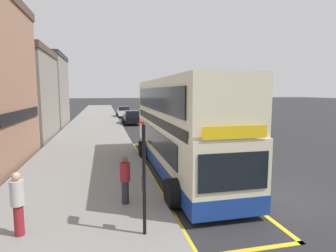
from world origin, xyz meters
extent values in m
plane|color=#28282B|center=(0.00, 32.00, 0.00)|extent=(260.00, 260.00, 0.00)
cube|color=gray|center=(-7.00, 32.00, 0.07)|extent=(6.00, 76.00, 0.14)
cube|color=beige|center=(-2.45, 4.18, 1.35)|extent=(2.41, 11.28, 2.30)
cube|color=beige|center=(-2.45, 4.18, 3.45)|extent=(2.39, 11.05, 1.90)
cube|color=navy|center=(-2.45, 4.18, 0.50)|extent=(2.43, 11.30, 0.60)
cube|color=black|center=(-2.45, 4.18, 2.52)|extent=(2.44, 10.38, 0.36)
cube|color=black|center=(-3.67, 4.58, 1.65)|extent=(0.04, 9.02, 0.90)
cube|color=black|center=(-3.67, 4.18, 3.50)|extent=(0.04, 9.92, 1.00)
cube|color=black|center=(-2.45, -1.48, 1.60)|extent=(2.12, 0.04, 1.10)
cube|color=yellow|center=(-2.45, -1.48, 2.72)|extent=(1.93, 0.04, 0.36)
cylinder|color=black|center=(-3.74, 0.12, 0.50)|extent=(0.56, 1.00, 1.00)
cylinder|color=black|center=(-1.16, 0.12, 0.50)|extent=(0.56, 1.00, 1.00)
cylinder|color=black|center=(-3.74, 7.28, 0.50)|extent=(0.56, 1.00, 1.00)
cylinder|color=black|center=(-1.16, 7.28, 0.50)|extent=(0.56, 1.00, 1.00)
cube|color=yellow|center=(-3.92, 4.45, 0.01)|extent=(0.16, 14.46, 0.01)
cube|color=yellow|center=(-1.15, 4.45, 0.01)|extent=(0.16, 14.46, 0.01)
cube|color=yellow|center=(-2.53, -2.70, 0.01)|extent=(2.93, 0.16, 0.01)
cube|color=yellow|center=(-2.53, 11.60, 0.01)|extent=(2.93, 0.16, 0.01)
cylinder|color=black|center=(-5.00, -1.60, 1.58)|extent=(0.09, 0.09, 2.88)
cube|color=silver|center=(-5.00, -1.34, 2.84)|extent=(0.05, 0.42, 0.30)
cube|color=red|center=(-5.00, -1.34, 3.04)|extent=(0.05, 0.42, 0.10)
cube|color=black|center=(-5.00, -1.50, 1.44)|extent=(0.06, 0.28, 0.40)
cube|color=black|center=(-10.16, 7.54, 2.60)|extent=(0.08, 6.68, 0.56)
cube|color=gray|center=(-13.94, 24.95, 3.74)|extent=(7.49, 7.74, 7.47)
cube|color=#383338|center=(-13.94, 24.95, 7.72)|extent=(7.64, 7.89, 0.50)
cube|color=black|center=(-2.78, 24.20, 0.66)|extent=(1.76, 4.20, 0.72)
cube|color=black|center=(-2.78, 24.10, 1.32)|extent=(1.52, 1.90, 0.60)
cylinder|color=black|center=(-3.71, 25.50, 0.30)|extent=(0.22, 0.60, 0.60)
cylinder|color=black|center=(-1.84, 25.50, 0.30)|extent=(0.22, 0.60, 0.60)
cylinder|color=black|center=(-3.71, 22.90, 0.30)|extent=(0.22, 0.60, 0.60)
cylinder|color=black|center=(-1.84, 22.90, 0.30)|extent=(0.22, 0.60, 0.60)
cube|color=slate|center=(4.60, 16.86, 0.66)|extent=(1.76, 4.20, 0.72)
cube|color=black|center=(4.60, 16.76, 1.32)|extent=(1.52, 1.90, 0.60)
cylinder|color=black|center=(3.66, 18.16, 0.30)|extent=(0.22, 0.60, 0.60)
cylinder|color=black|center=(5.53, 18.16, 0.30)|extent=(0.22, 0.60, 0.60)
cylinder|color=black|center=(3.66, 15.56, 0.30)|extent=(0.22, 0.60, 0.60)
cylinder|color=black|center=(5.53, 15.56, 0.30)|extent=(0.22, 0.60, 0.60)
cube|color=silver|center=(-3.05, 33.82, 0.66)|extent=(1.76, 4.20, 0.72)
cube|color=black|center=(-3.05, 33.72, 1.32)|extent=(1.52, 1.90, 0.60)
cylinder|color=black|center=(-3.98, 35.12, 0.30)|extent=(0.22, 0.60, 0.60)
cylinder|color=black|center=(-2.11, 35.12, 0.30)|extent=(0.22, 0.60, 0.60)
cylinder|color=black|center=(-3.98, 32.52, 0.30)|extent=(0.22, 0.60, 0.60)
cylinder|color=black|center=(-2.11, 32.52, 0.30)|extent=(0.22, 0.60, 0.60)
cylinder|color=#26262D|center=(-5.33, 0.52, 0.53)|extent=(0.24, 0.24, 0.77)
cylinder|color=maroon|center=(-5.33, 0.52, 1.22)|extent=(0.34, 0.34, 0.61)
sphere|color=brown|center=(-5.33, 0.52, 1.63)|extent=(0.21, 0.21, 0.21)
cylinder|color=maroon|center=(-8.16, -0.93, 0.55)|extent=(0.24, 0.24, 0.81)
cylinder|color=#B7B2AD|center=(-8.16, -0.93, 1.28)|extent=(0.34, 0.34, 0.64)
sphere|color=tan|center=(-8.16, -0.93, 1.71)|extent=(0.22, 0.22, 0.22)
camera|label=1|loc=(-5.95, -8.37, 3.83)|focal=29.55mm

